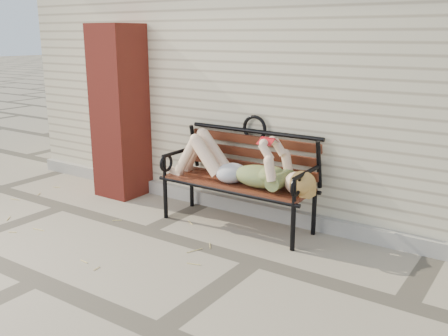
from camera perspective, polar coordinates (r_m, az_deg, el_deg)
The scene contains 7 objects.
ground at distance 4.34m, azimuth 3.57°, elevation -10.64°, with size 80.00×80.00×0.00m, color gray.
house_wall at distance 6.69m, azimuth 17.23°, elevation 11.12°, with size 8.00×4.00×3.00m, color beige.
foundation_strip at distance 5.11m, azimuth 9.16°, elevation -5.86°, with size 8.00×0.10×0.15m, color #A6A295.
brick_pillar at distance 6.01m, azimuth -11.80°, elevation 6.29°, with size 0.50×0.50×2.00m, color maroon.
garden_bench at distance 4.99m, azimuth 2.11°, elevation 0.31°, with size 1.68×0.67×1.09m.
reading_woman at distance 4.87m, azimuth 1.42°, elevation 0.37°, with size 1.59×0.36×0.50m.
straw_scatter at distance 5.25m, azimuth -17.76°, elevation -6.64°, with size 2.87×1.75×0.01m.
Camera 1 is at (1.97, -3.39, 1.88)m, focal length 40.00 mm.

